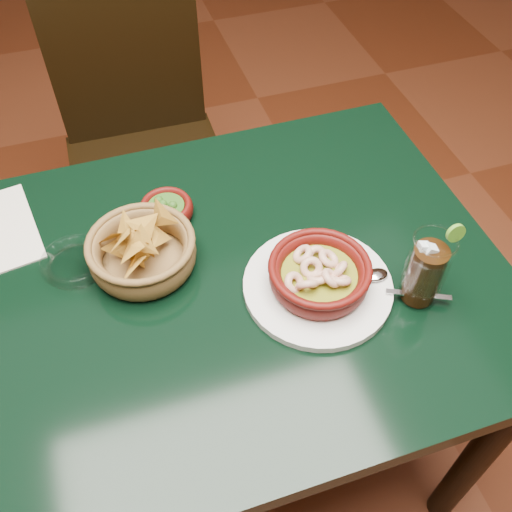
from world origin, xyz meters
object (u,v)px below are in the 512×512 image
object	(u,v)px
dining_chair	(144,146)
chip_basket	(142,251)
dining_table	(184,319)
shrimp_plate	(319,277)
cola_drink	(426,270)

from	to	relation	value
dining_chair	chip_basket	world-z (taller)	dining_chair
dining_table	shrimp_plate	bearing A→B (deg)	-18.46
chip_basket	cola_drink	bearing A→B (deg)	-26.75
cola_drink	shrimp_plate	bearing A→B (deg)	156.24
dining_table	chip_basket	xyz separation A→B (m)	(-0.05, 0.07, 0.14)
dining_chair	cola_drink	bearing A→B (deg)	-67.41
dining_table	dining_chair	world-z (taller)	dining_chair
dining_table	shrimp_plate	size ratio (longest dim) A/B	3.49
dining_chair	shrimp_plate	size ratio (longest dim) A/B	2.75
dining_chair	chip_basket	distance (m)	0.70
cola_drink	dining_table	bearing A→B (deg)	159.36
dining_table	dining_chair	size ratio (longest dim) A/B	1.27
dining_table	dining_chair	xyz separation A→B (m)	(0.04, 0.71, -0.13)
shrimp_plate	chip_basket	bearing A→B (deg)	151.63
dining_table	cola_drink	world-z (taller)	cola_drink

